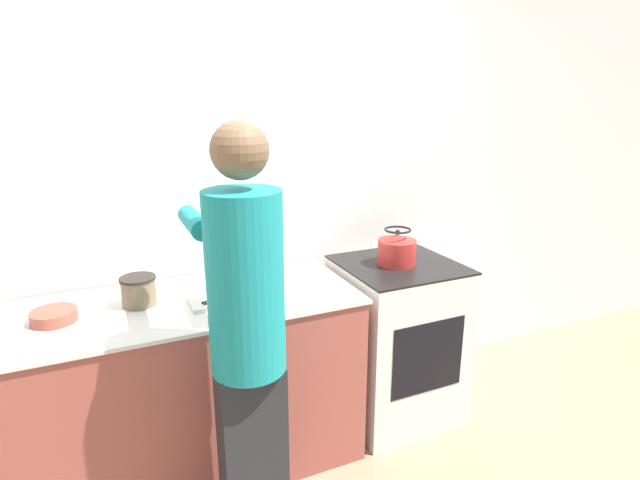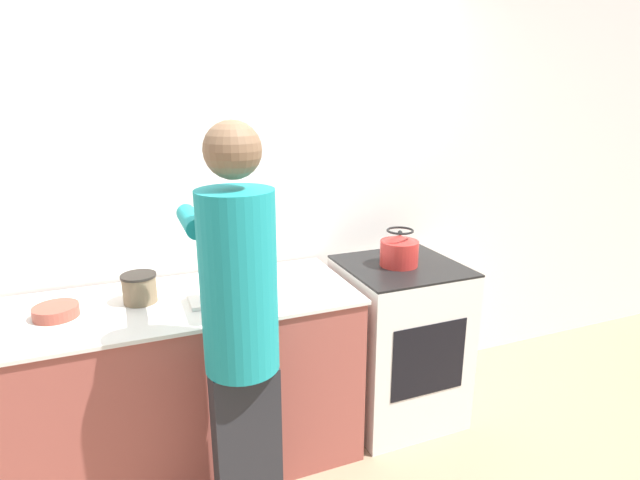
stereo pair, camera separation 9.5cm
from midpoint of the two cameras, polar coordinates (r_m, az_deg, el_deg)
wall_back at (r=2.78m, az=-9.03°, el=5.06°), size 8.00×0.05×2.60m
counter at (r=2.66m, az=-13.52°, el=-15.55°), size 1.63×0.71×0.90m
oven at (r=2.98m, az=9.84°, el=-11.30°), size 0.63×0.62×0.93m
person at (r=1.93m, az=-7.66°, el=-10.34°), size 0.32×0.56×1.75m
cutting_board at (r=2.41m, az=-9.84°, el=-6.50°), size 0.32×0.19×0.02m
knife at (r=2.41m, az=-10.05°, el=-6.20°), size 0.23×0.14×0.01m
kettle at (r=2.76m, az=10.02°, el=-1.18°), size 0.21×0.21×0.20m
bowl_prep at (r=2.45m, az=-26.97°, el=-7.30°), size 0.19×0.19×0.05m
canister_jar at (r=2.46m, az=-18.90°, el=-5.24°), size 0.16×0.16×0.14m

